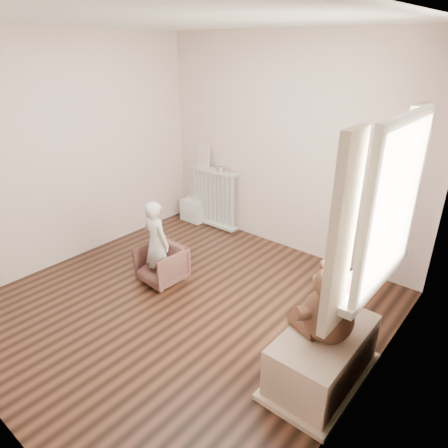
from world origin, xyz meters
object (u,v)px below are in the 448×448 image
Objects in this scene: plush_cat at (387,243)px; armchair at (162,264)px; toy_vanity at (194,203)px; teddy_bear at (328,313)px; radiator at (213,200)px; child at (156,243)px; toy_bench at (322,358)px.

armchair is at bearing -156.38° from plush_cat.
teddy_bear is at bearing -29.72° from toy_vanity.
toy_vanity is at bearing -175.15° from radiator.
armchair is 0.76× the size of teddy_bear.
toy_vanity is 0.95× the size of teddy_bear.
toy_vanity is 2.10× the size of plush_cat.
child is 1.57× the size of teddy_bear.
teddy_bear is at bearing -3.00° from armchair.
child is at bearing 176.67° from toy_bench.
child is at bearing -59.18° from toy_vanity.
toy_bench is 1.04m from plush_cat.
armchair is 1.68× the size of plush_cat.
toy_vanity is at bearing 173.31° from plush_cat.
plush_cat reaches higher than armchair.
child is at bearing -86.90° from armchair.
radiator is 1.61m from armchair.
toy_bench is (2.04, -0.12, -0.30)m from child.
toy_vanity is 1.25× the size of armchair.
child is 2.30m from plush_cat.
toy_bench is at bearing -1.63° from armchair.
armchair is at bearing -167.88° from teddy_bear.
toy_bench is at bearing 179.77° from child.
teddy_bear is 2.21× the size of plush_cat.
child is 2.07m from toy_bench.
toy_vanity is 3.44m from teddy_bear.
toy_bench is (2.04, -0.17, -0.01)m from armchair.
radiator is at bearing 147.19° from toy_bench.
teddy_bear is at bearing -33.40° from radiator.
plush_cat is at bearing 98.54° from teddy_bear.
armchair is 2.37m from plush_cat.
armchair is 0.48× the size of toy_bench.
toy_vanity is (-0.35, -0.03, -0.11)m from radiator.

